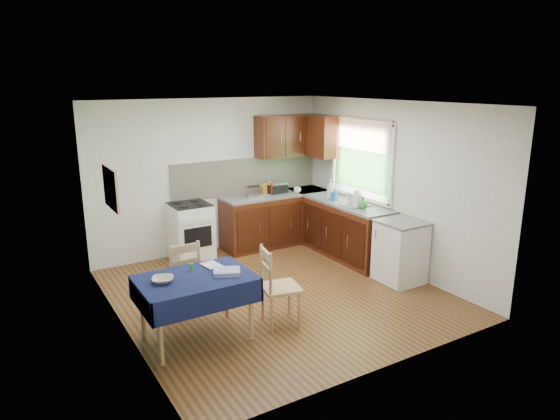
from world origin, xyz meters
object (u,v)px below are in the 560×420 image
sandwich_press (276,187)px  kettle (357,199)px  dining_table (195,286)px  toaster (253,192)px  chair_near (277,284)px  chair_far (182,275)px  dish_rack (355,204)px

sandwich_press → kettle: kettle is taller
dining_table → toaster: size_ratio=4.70×
chair_near → toaster: toaster is taller
chair_far → toaster: (1.87, 1.68, 0.49)m
toaster → sandwich_press: (0.50, 0.11, -0.00)m
chair_far → sandwich_press: sandwich_press is taller
dining_table → toaster: toaster is taller
dish_rack → kettle: kettle is taller
dining_table → sandwich_press: size_ratio=3.92×
dish_rack → toaster: bearing=121.0°
dish_rack → sandwich_press: bearing=103.5°
dish_rack → kettle: 0.10m
toaster → sandwich_press: size_ratio=0.83×
chair_near → kettle: kettle is taller
chair_near → kettle: bearing=-49.7°
dining_table → chair_near: bearing=-9.2°
toaster → kettle: 1.72m
chair_near → toaster: bearing=-10.7°
sandwich_press → kettle: (0.56, -1.47, 0.03)m
dining_table → dish_rack: bearing=18.3°
chair_near → dish_rack: bearing=-49.0°
sandwich_press → chair_near: bearing=-141.3°
kettle → dining_table: bearing=-161.7°
chair_far → chair_near: (0.84, -0.82, 0.00)m
sandwich_press → dining_table: bearing=-155.9°
dining_table → kettle: (3.03, 1.00, 0.39)m
dish_rack → chair_near: bearing=-158.6°
toaster → dining_table: bearing=-151.8°
sandwich_press → dish_rack: 1.54m
dining_table → chair_near: chair_near is taller
dining_table → dish_rack: size_ratio=2.96×
chair_near → sandwich_press: sandwich_press is taller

